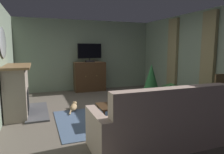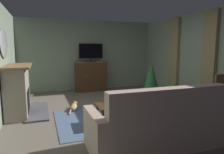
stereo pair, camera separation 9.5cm
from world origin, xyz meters
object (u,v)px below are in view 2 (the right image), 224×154
Objects in this scene: coffee_table at (124,106)px; sofa_floral at (160,126)px; tv_cabinet at (91,77)px; television at (91,52)px; potted_plant_tall_palm_by_window at (171,100)px; potted_plant_leafy_by_curtain at (151,85)px; fireplace at (19,91)px; folded_newspaper at (123,105)px; wall_mirror_oval at (4,43)px; tv_remote at (133,103)px; cat at (74,107)px.

sofa_floral is (0.14, -1.18, -0.03)m from coffee_table.
sofa_floral is at bearing -89.73° from tv_cabinet.
television is 3.41m from potted_plant_tall_palm_by_window.
potted_plant_tall_palm_by_window is at bearing -0.41° from potted_plant_leafy_by_curtain.
fireplace is 0.70× the size of sofa_floral.
fireplace is 5.27× the size of folded_newspaper.
wall_mirror_oval reaches higher than tv_cabinet.
tv_cabinet is 3.44m from coffee_table.
tv_remote reaches higher than folded_newspaper.
fireplace is at bearing 173.52° from cat.
potted_plant_tall_palm_by_window is at bearing -62.21° from television.
tv_remote is at bearing -50.59° from cat.
potted_plant_leafy_by_curtain reaches higher than cat.
fireplace is 2.30× the size of cat.
tv_cabinet is 3.53m from folded_newspaper.
television is at bearing 156.12° from tv_remote.
fireplace reaches higher than tv_remote.
sofa_floral is at bearing -28.24° from tv_remote.
wall_mirror_oval reaches higher than television.
coffee_table is at bearing -132.59° from tv_remote.
potted_plant_tall_palm_by_window is (1.60, 0.56, -0.16)m from coffee_table.
potted_plant_leafy_by_curtain is (1.03, 0.66, 0.26)m from folded_newspaper.
tv_cabinet reaches higher than potted_plant_tall_palm_by_window.
cat is (-1.00, 2.41, -0.25)m from sofa_floral.
sofa_floral is at bearing -45.39° from wall_mirror_oval.
sofa_floral is at bearing -70.66° from folded_newspaper.
potted_plant_tall_palm_by_window is at bearing 31.82° from folded_newspaper.
wall_mirror_oval reaches higher than folded_newspaper.
tv_remote is 0.25× the size of cat.
coffee_table is at bearing 75.19° from folded_newspaper.
tv_remote is 1.55m from potted_plant_tall_palm_by_window.
tv_remote is at bearing -29.06° from wall_mirror_oval.
potted_plant_leafy_by_curtain reaches higher than fireplace.
potted_plant_leafy_by_curtain is at bearing 42.71° from folded_newspaper.
sofa_floral is (2.53, -2.56, -1.36)m from wall_mirror_oval.
wall_mirror_oval is 3.45m from tv_cabinet.
potted_plant_tall_palm_by_window is at bearing -11.54° from wall_mirror_oval.
coffee_table is (-0.11, -3.38, -1.06)m from television.
potted_plant_tall_palm_by_window is 1.16× the size of cat.
folded_newspaper is 1.59m from cat.
tv_remote is 0.14× the size of potted_plant_leafy_by_curtain.
fireplace is 3.84m from potted_plant_tall_palm_by_window.
fireplace is 3.14m from television.
tv_cabinet is at bearing 117.35° from potted_plant_tall_palm_by_window.
cat is at bearing -6.48° from fireplace.
coffee_table is (-0.11, -3.43, -0.15)m from tv_cabinet.
folded_newspaper is at bearing -147.40° from potted_plant_leafy_by_curtain.
television is 0.74× the size of potted_plant_leafy_by_curtain.
tv_cabinet is at bearing 65.98° from cat.
cat is at bearing -5.43° from wall_mirror_oval.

